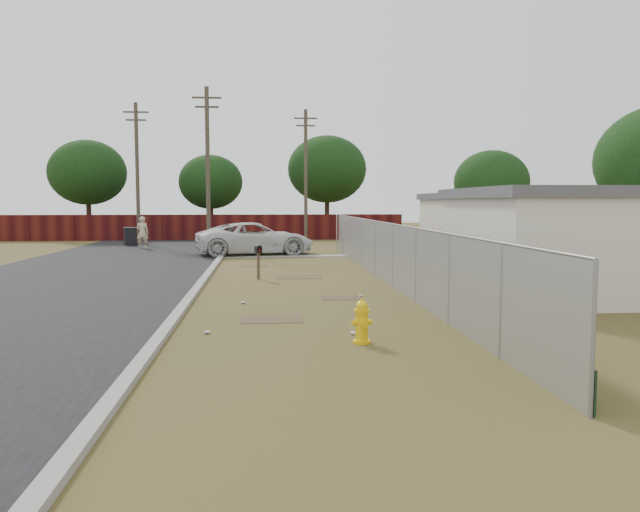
{
  "coord_description": "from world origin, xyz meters",
  "views": [
    {
      "loc": [
        -0.98,
        -19.27,
        2.71
      ],
      "look_at": [
        0.7,
        -0.98,
        1.1
      ],
      "focal_mm": 35.0,
      "sensor_mm": 36.0,
      "label": 1
    }
  ],
  "objects": [
    {
      "name": "ground",
      "position": [
        0.0,
        0.0,
        0.0
      ],
      "size": [
        120.0,
        120.0,
        0.0
      ],
      "primitive_type": "plane",
      "color": "brown",
      "rests_on": "ground"
    },
    {
      "name": "pickup_truck",
      "position": [
        -1.38,
        12.55,
        0.83
      ],
      "size": [
        6.39,
        3.91,
        1.66
      ],
      "primitive_type": "imported",
      "rotation": [
        0.0,
        0.0,
        1.78
      ],
      "color": "silver",
      "rests_on": "ground"
    },
    {
      "name": "privacy_fence",
      "position": [
        -6.0,
        25.0,
        0.9
      ],
      "size": [
        30.0,
        0.12,
        1.8
      ],
      "primitive_type": "cube",
      "color": "#4A140F",
      "rests_on": "ground"
    },
    {
      "name": "horizon_trees",
      "position": [
        0.84,
        23.56,
        4.63
      ],
      "size": [
        33.32,
        31.94,
        7.78
      ],
      "color": "#362518",
      "rests_on": "ground"
    },
    {
      "name": "pedestrian",
      "position": [
        -7.89,
        17.39,
        0.93
      ],
      "size": [
        0.72,
        0.51,
        1.86
      ],
      "primitive_type": "imported",
      "rotation": [
        0.0,
        0.0,
        3.05
      ],
      "color": "#C5B591",
      "rests_on": "ground"
    },
    {
      "name": "trash_bin",
      "position": [
        -9.11,
        19.88,
        0.57
      ],
      "size": [
        0.96,
        0.94,
        1.12
      ],
      "color": "black",
      "rests_on": "ground"
    },
    {
      "name": "utility_poles",
      "position": [
        -3.67,
        20.67,
        4.69
      ],
      "size": [
        12.6,
        8.24,
        9.0
      ],
      "color": "#4B4232",
      "rests_on": "ground"
    },
    {
      "name": "mailbox",
      "position": [
        -1.15,
        2.45,
        0.96
      ],
      "size": [
        0.28,
        0.53,
        1.21
      ],
      "color": "brown",
      "rests_on": "ground"
    },
    {
      "name": "houses",
      "position": [
        9.7,
        3.13,
        1.56
      ],
      "size": [
        9.3,
        17.24,
        3.1
      ],
      "color": "beige",
      "rests_on": "ground"
    },
    {
      "name": "scattered_litter",
      "position": [
        -0.26,
        -4.54,
        0.04
      ],
      "size": [
        4.03,
        5.1,
        0.07
      ],
      "color": "silver",
      "rests_on": "ground"
    },
    {
      "name": "chainlink_fence",
      "position": [
        3.12,
        1.03,
        0.8
      ],
      "size": [
        0.1,
        27.06,
        2.02
      ],
      "color": "gray",
      "rests_on": "ground"
    },
    {
      "name": "street",
      "position": [
        -6.76,
        8.05,
        0.02
      ],
      "size": [
        15.1,
        60.0,
        0.12
      ],
      "color": "black",
      "rests_on": "ground"
    },
    {
      "name": "fire_hydrant",
      "position": [
        0.9,
        -7.64,
        0.4
      ],
      "size": [
        0.4,
        0.41,
        0.86
      ],
      "color": "yellow",
      "rests_on": "ground"
    }
  ]
}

